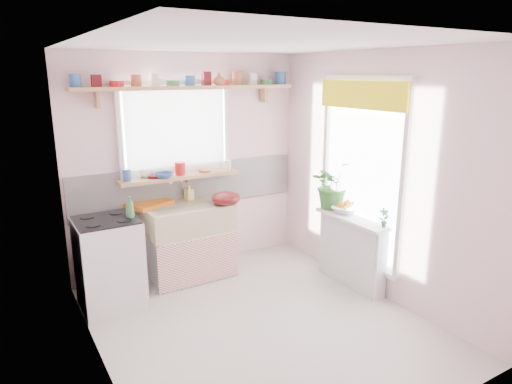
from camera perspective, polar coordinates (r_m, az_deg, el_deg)
room at (r=4.99m, az=1.86°, el=4.22°), size 3.20×3.20×3.20m
sink_unit at (r=5.25m, az=-8.33°, el=-6.03°), size 0.95×0.65×1.11m
cooker at (r=4.77m, az=-17.88°, el=-8.45°), size 0.58×0.58×0.93m
radiator_ledge at (r=5.13m, az=11.86°, el=-7.10°), size 0.22×0.95×0.78m
windowsill at (r=5.22m, az=-9.41°, el=1.91°), size 1.40×0.22×0.04m
pine_shelf at (r=5.14m, az=-8.24°, el=12.80°), size 2.52×0.24×0.04m
shelf_crockery at (r=5.13m, az=-8.46°, el=13.62°), size 2.47×0.11×0.12m
sill_crockery at (r=5.20m, az=-9.45°, el=2.73°), size 1.35×0.11×0.12m
dish_tray at (r=5.18m, az=-13.22°, el=-1.43°), size 0.54×0.48×0.05m
colander at (r=5.08m, az=-3.79°, el=-0.79°), size 0.38×0.38×0.15m
jade_plant at (r=5.24m, az=9.55°, el=0.95°), size 0.57×0.52×0.55m
fruit_bowl at (r=5.13m, az=11.13°, el=-2.19°), size 0.37×0.37×0.07m
herb_pot at (r=4.73m, az=15.71°, el=-3.11°), size 0.12×0.10×0.20m
soap_bottle_sink at (r=5.32m, az=-8.38°, el=0.05°), size 0.11×0.11×0.19m
sill_cup at (r=5.13m, az=-13.64°, el=2.28°), size 0.15×0.15×0.10m
sill_bowl at (r=5.08m, az=-11.41°, el=2.06°), size 0.24×0.24×0.06m
shelf_vase at (r=5.22m, az=-4.63°, el=13.91°), size 0.16×0.16×0.14m
cooker_bottle at (r=4.55m, az=-15.50°, el=-1.84°), size 0.09×0.09×0.21m
fruit at (r=5.13m, az=11.17°, el=-1.52°), size 0.20×0.14×0.10m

